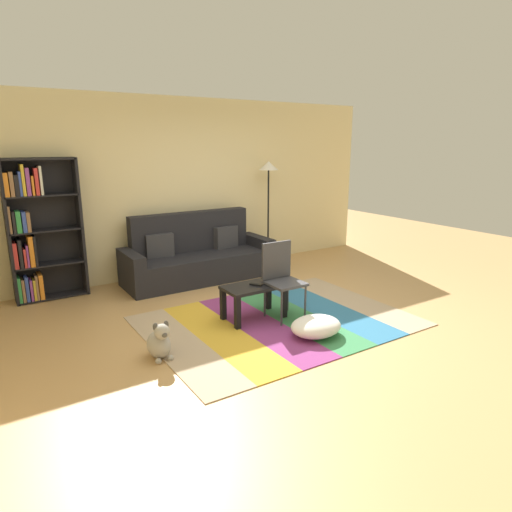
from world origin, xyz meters
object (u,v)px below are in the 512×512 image
couch (197,257)px  folding_chair (281,274)px  bookshelf (36,232)px  tv_remote (256,285)px  coffee_table (254,292)px  pouf (316,326)px  standing_lamp (268,179)px  dog (159,343)px

couch → folding_chair: bearing=-85.3°
bookshelf → tv_remote: size_ratio=12.31×
couch → bookshelf: bookshelf is taller
coffee_table → tv_remote: size_ratio=4.80×
couch → pouf: size_ratio=3.92×
bookshelf → standing_lamp: size_ratio=1.07×
couch → bookshelf: 2.23m
bookshelf → standing_lamp: bookshelf is taller
bookshelf → couch: bearing=-7.6°
coffee_table → standing_lamp: size_ratio=0.42×
couch → dog: 2.62m
tv_remote → pouf: bearing=-99.3°
pouf → folding_chair: folding_chair is taller
bookshelf → coffee_table: 2.96m
pouf → dog: bearing=164.9°
couch → standing_lamp: standing_lamp is taller
pouf → folding_chair: bearing=88.9°
pouf → folding_chair: 0.79m
couch → coffee_table: bearing=-94.7°
standing_lamp → dog: bearing=-140.7°
couch → pouf: bearing=-86.8°
bookshelf → coffee_table: (1.98, -2.11, -0.58)m
tv_remote → dog: bearing=164.1°
bookshelf → pouf: 3.77m
coffee_table → dog: bearing=-165.1°
couch → bookshelf: size_ratio=1.22×
couch → tv_remote: bearing=-94.2°
couch → tv_remote: 1.86m
bookshelf → folding_chair: (2.29, -2.22, -0.38)m
tv_remote → folding_chair: bearing=-46.2°
coffee_table → folding_chair: size_ratio=0.80×
tv_remote → folding_chair: folding_chair is taller
couch → pouf: 2.62m
pouf → standing_lamp: bearing=65.5°
dog → standing_lamp: bearing=39.3°
couch → dog: couch is taller
bookshelf → coffee_table: size_ratio=2.56×
dog → folding_chair: bearing=8.4°
couch → coffee_table: size_ratio=3.14×
dog → standing_lamp: (2.86, 2.34, 1.29)m
folding_chair → dog: bearing=-154.9°
bookshelf → tv_remote: (2.00, -2.14, -0.49)m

